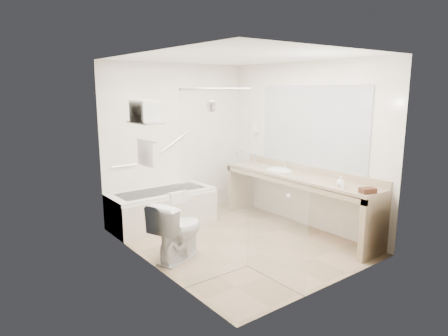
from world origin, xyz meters
TOP-DOWN VIEW (x-y plane):
  - floor at (0.00, 0.00)m, footprint 3.20×3.20m
  - ceiling at (0.00, 0.00)m, footprint 2.60×3.20m
  - wall_back at (0.00, 1.60)m, footprint 2.60×0.10m
  - wall_front at (0.00, -1.60)m, footprint 2.60×0.10m
  - wall_left at (-1.30, 0.00)m, footprint 0.10×3.20m
  - wall_right at (1.30, 0.00)m, footprint 0.10×3.20m
  - bathtub at (-0.50, 1.24)m, footprint 1.60×0.73m
  - grab_bar_short at (-0.95, 1.56)m, footprint 0.40×0.03m
  - grab_bar_long at (-0.05, 1.56)m, footprint 0.53×0.03m
  - shower_enclosure at (-0.63, -0.93)m, footprint 0.96×0.91m
  - towel_shelf at (-1.17, 0.35)m, footprint 0.24×0.55m
  - vanity_counter at (1.02, -0.15)m, footprint 0.55×2.70m
  - sink at (1.05, 0.25)m, footprint 0.40×0.52m
  - faucet at (1.20, 0.25)m, footprint 0.03×0.03m
  - mirror at (1.29, -0.15)m, footprint 0.02×2.00m
  - hairdryer_unit at (1.25, 1.05)m, footprint 0.08×0.10m
  - toilet at (-0.95, -0.00)m, footprint 0.86×0.68m
  - amenity_basket at (0.92, -1.40)m, footprint 0.22×0.18m
  - soap_bottle_a at (0.86, -1.09)m, footprint 0.07×0.12m
  - soap_bottle_b at (0.93, -0.99)m, footprint 0.13×0.15m
  - water_bottle_left at (0.93, 0.69)m, footprint 0.06×0.06m
  - water_bottle_mid at (0.88, 1.10)m, footprint 0.06×0.06m
  - water_bottle_right at (1.00, 1.10)m, footprint 0.06×0.06m
  - drinking_glass_near at (0.82, 1.10)m, footprint 0.07×0.07m
  - drinking_glass_far at (0.87, 0.42)m, footprint 0.07×0.07m

SIDE VIEW (x-z plane):
  - floor at x=0.00m, z-range 0.00..0.00m
  - bathtub at x=-0.50m, z-range -0.02..0.57m
  - toilet at x=-0.95m, z-range 0.00..0.74m
  - vanity_counter at x=1.02m, z-range 0.17..1.12m
  - sink at x=1.05m, z-range 0.75..0.89m
  - soap_bottle_a at x=0.86m, z-range 0.85..0.90m
  - amenity_basket at x=0.92m, z-range 0.85..0.91m
  - drinking_glass_near at x=0.82m, z-range 0.85..0.93m
  - drinking_glass_far at x=0.87m, z-range 0.85..0.93m
  - soap_bottle_b at x=0.93m, z-range 0.85..0.95m
  - faucet at x=1.20m, z-range 0.86..1.00m
  - water_bottle_mid at x=0.88m, z-range 0.84..1.03m
  - water_bottle_left at x=0.93m, z-range 0.84..1.04m
  - water_bottle_right at x=1.00m, z-range 0.84..1.05m
  - grab_bar_short at x=-0.95m, z-range 0.93..0.96m
  - shower_enclosure at x=-0.63m, z-range 0.01..2.12m
  - wall_back at x=0.00m, z-range 0.00..2.50m
  - wall_front at x=0.00m, z-range 0.00..2.50m
  - wall_left at x=-1.30m, z-range 0.00..2.50m
  - wall_right at x=1.30m, z-range 0.00..2.50m
  - grab_bar_long at x=-0.05m, z-range 1.09..1.41m
  - hairdryer_unit at x=1.25m, z-range 1.36..1.54m
  - mirror at x=1.29m, z-range 0.95..2.15m
  - towel_shelf at x=-1.17m, z-range 1.35..2.16m
  - ceiling at x=0.00m, z-range 2.45..2.55m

